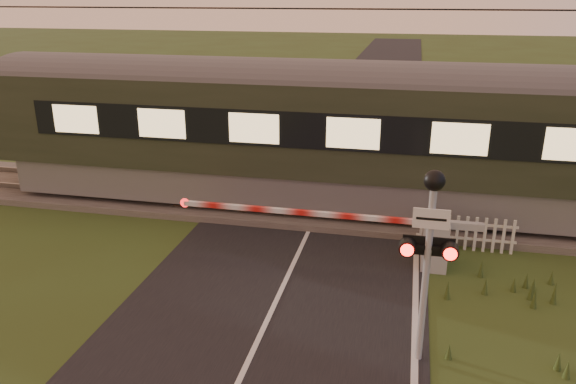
# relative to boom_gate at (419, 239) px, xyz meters

# --- Properties ---
(ground) EXTENTS (160.00, 160.00, 0.00)m
(ground) POSITION_rel_boom_gate_xyz_m (-2.78, -3.59, -0.63)
(ground) COLOR #324018
(ground) RESTS_ON ground
(road) EXTENTS (6.00, 140.00, 0.03)m
(road) POSITION_rel_boom_gate_xyz_m (-2.76, -3.83, -0.62)
(road) COLOR black
(road) RESTS_ON ground
(track_bed) EXTENTS (140.00, 3.40, 0.39)m
(track_bed) POSITION_rel_boom_gate_xyz_m (-2.78, 2.91, -0.57)
(track_bed) COLOR #47423D
(track_bed) RESTS_ON ground
(boom_gate) EXTENTS (7.12, 0.87, 1.15)m
(boom_gate) POSITION_rel_boom_gate_xyz_m (0.00, 0.00, 0.00)
(boom_gate) COLOR gray
(boom_gate) RESTS_ON ground
(crossing_signal) EXTENTS (0.86, 0.35, 3.38)m
(crossing_signal) POSITION_rel_boom_gate_xyz_m (0.03, -3.64, 1.69)
(crossing_signal) COLOR gray
(crossing_signal) RESTS_ON ground
(picket_fence) EXTENTS (2.33, 0.07, 0.87)m
(picket_fence) POSITION_rel_boom_gate_xyz_m (1.11, 1.01, -0.19)
(picket_fence) COLOR silver
(picket_fence) RESTS_ON ground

